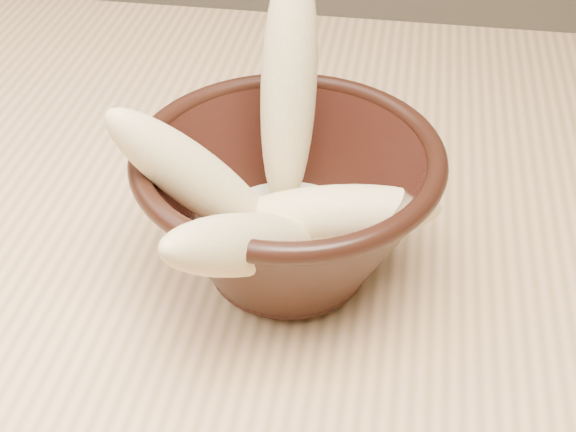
# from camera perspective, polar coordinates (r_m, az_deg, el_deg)

# --- Properties ---
(table) EXTENTS (1.20, 0.80, 0.75)m
(table) POSITION_cam_1_polar(r_m,az_deg,el_deg) (0.68, -6.16, -6.09)
(table) COLOR #E3AB7D
(table) RESTS_ON ground
(bowl) EXTENTS (0.21, 0.21, 0.11)m
(bowl) POSITION_cam_1_polar(r_m,az_deg,el_deg) (0.54, 0.00, 0.79)
(bowl) COLOR black
(bowl) RESTS_ON table
(milk_puddle) EXTENTS (0.12, 0.12, 0.02)m
(milk_puddle) POSITION_cam_1_polar(r_m,az_deg,el_deg) (0.56, 0.00, -1.44)
(milk_puddle) COLOR beige
(milk_puddle) RESTS_ON bowl
(banana_upright) EXTENTS (0.04, 0.08, 0.18)m
(banana_upright) POSITION_cam_1_polar(r_m,az_deg,el_deg) (0.54, 0.05, 9.13)
(banana_upright) COLOR tan
(banana_upright) RESTS_ON bowl
(banana_left) EXTENTS (0.13, 0.09, 0.14)m
(banana_left) POSITION_cam_1_polar(r_m,az_deg,el_deg) (0.51, -6.55, 2.65)
(banana_left) COLOR tan
(banana_left) RESTS_ON bowl
(banana_across) EXTENTS (0.15, 0.06, 0.05)m
(banana_across) POSITION_cam_1_polar(r_m,az_deg,el_deg) (0.53, 3.41, 0.23)
(banana_across) COLOR tan
(banana_across) RESTS_ON bowl
(banana_front) EXTENTS (0.10, 0.16, 0.13)m
(banana_front) POSITION_cam_1_polar(r_m,az_deg,el_deg) (0.47, -2.93, -2.03)
(banana_front) COLOR tan
(banana_front) RESTS_ON bowl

